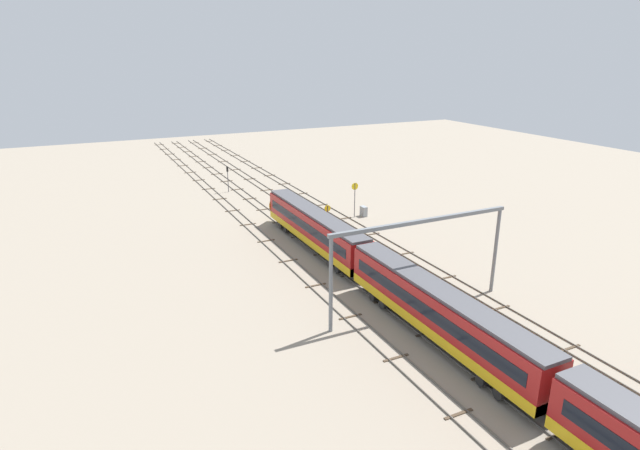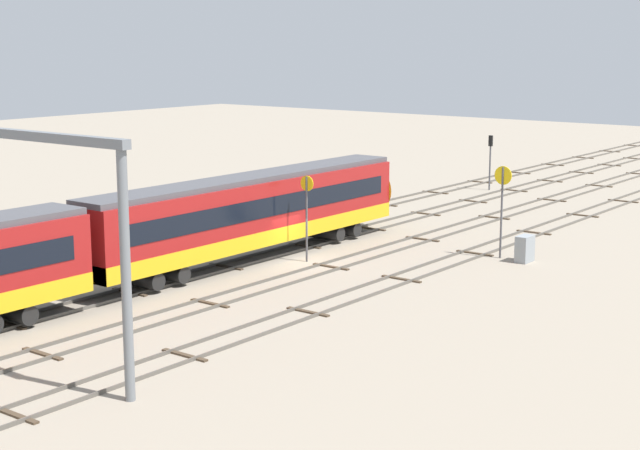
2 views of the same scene
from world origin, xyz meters
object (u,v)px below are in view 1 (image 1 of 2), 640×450
overhead_gantry (421,243)px  speed_sign_mid_trackside (355,194)px  relay_cabinet (364,211)px  train (551,390)px  speed_sign_near_foreground (328,218)px  signal_light_trackside_departure (228,175)px

overhead_gantry → speed_sign_mid_trackside: overhead_gantry is taller
relay_cabinet → overhead_gantry: bearing=159.4°
overhead_gantry → relay_cabinet: 31.12m
train → relay_cabinet: (45.77, -12.64, -1.89)m
overhead_gantry → speed_sign_near_foreground: bearing=-2.1°
train → speed_sign_near_foreground: size_ratio=20.14×
overhead_gantry → relay_cabinet: size_ratio=12.75×
train → speed_sign_near_foreground: bearing=-4.0°
signal_light_trackside_departure → relay_cabinet: signal_light_trackside_departure is taller
speed_sign_mid_trackside → signal_light_trackside_departure: 26.56m
train → speed_sign_mid_trackside: bearing=-13.6°
train → relay_cabinet: 47.52m
speed_sign_near_foreground → speed_sign_mid_trackside: (7.59, -8.38, 0.42)m
train → overhead_gantry: size_ratio=5.13×
overhead_gantry → signal_light_trackside_departure: overhead_gantry is taller
train → speed_sign_mid_trackside: (45.85, -11.06, 0.96)m
speed_sign_mid_trackside → signal_light_trackside_departure: (23.18, 12.95, -0.60)m
overhead_gantry → relay_cabinet: bearing=-20.6°
train → overhead_gantry: overhead_gantry is taller
train → signal_light_trackside_departure: size_ratio=21.62×
speed_sign_mid_trackside → relay_cabinet: bearing=-93.1°
overhead_gantry → speed_sign_near_foreground: size_ratio=3.92×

